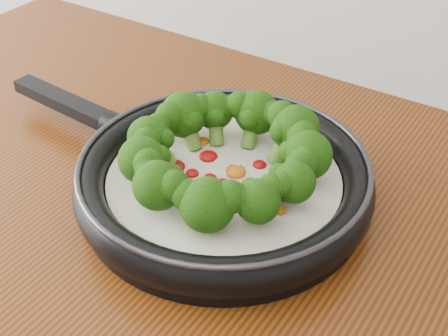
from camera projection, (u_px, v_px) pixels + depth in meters
The scene contains 1 object.
skillet at pixel (222, 173), 0.74m from camera, with size 0.57×0.38×0.11m.
Camera 1 is at (0.21, 0.64, 1.39)m, focal length 49.70 mm.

